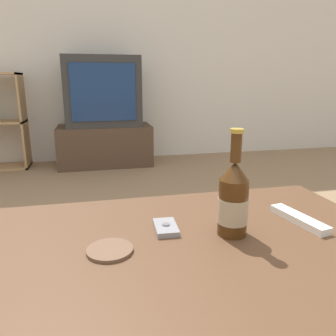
{
  "coord_description": "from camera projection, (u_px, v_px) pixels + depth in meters",
  "views": [
    {
      "loc": [
        -0.2,
        -0.66,
        0.85
      ],
      "look_at": [
        0.03,
        0.35,
        0.57
      ],
      "focal_mm": 35.0,
      "sensor_mm": 36.0,
      "label": 1
    }
  ],
  "objects": [
    {
      "name": "coffee_table",
      "position": [
        189.0,
        275.0,
        0.78
      ],
      "size": [
        1.06,
        0.72,
        0.47
      ],
      "color": "brown",
      "rests_on": "ground_plane"
    },
    {
      "name": "television",
      "position": [
        103.0,
        92.0,
        3.23
      ],
      "size": [
        0.72,
        0.46,
        0.67
      ],
      "color": "#2D2D2D",
      "rests_on": "tv_stand"
    },
    {
      "name": "back_wall",
      "position": [
        108.0,
        36.0,
        3.39
      ],
      "size": [
        8.0,
        0.05,
        2.6
      ],
      "color": "silver",
      "rests_on": "ground_plane"
    },
    {
      "name": "remote_control",
      "position": [
        299.0,
        219.0,
        0.89
      ],
      "size": [
        0.07,
        0.19,
        0.02
      ],
      "rotation": [
        0.0,
        0.0,
        0.18
      ],
      "color": "white",
      "rests_on": "coffee_table"
    },
    {
      "name": "tv_stand",
      "position": [
        105.0,
        145.0,
        3.37
      ],
      "size": [
        0.93,
        0.46,
        0.41
      ],
      "color": "#4C3828",
      "rests_on": "ground_plane"
    },
    {
      "name": "beer_bottle",
      "position": [
        233.0,
        200.0,
        0.8
      ],
      "size": [
        0.08,
        0.08,
        0.27
      ],
      "color": "#47280F",
      "rests_on": "coffee_table"
    },
    {
      "name": "cell_phone",
      "position": [
        166.0,
        227.0,
        0.85
      ],
      "size": [
        0.06,
        0.1,
        0.02
      ],
      "rotation": [
        0.0,
        0.0,
        -0.06
      ],
      "color": "gray",
      "rests_on": "coffee_table"
    },
    {
      "name": "coaster",
      "position": [
        110.0,
        250.0,
        0.74
      ],
      "size": [
        0.11,
        0.11,
        0.01
      ],
      "color": "brown",
      "rests_on": "coffee_table"
    }
  ]
}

